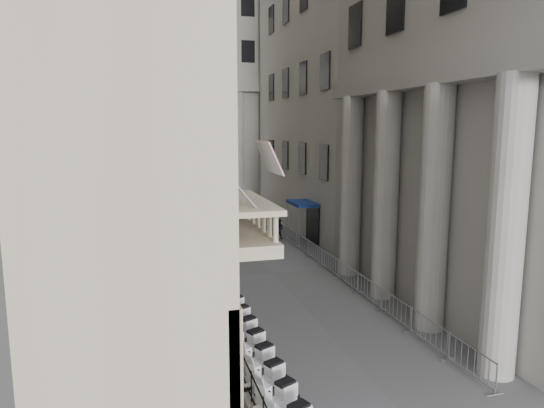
{
  "coord_description": "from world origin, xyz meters",
  "views": [
    {
      "loc": [
        -7.18,
        -6.85,
        8.28
      ],
      "look_at": [
        -0.78,
        16.42,
        4.5
      ],
      "focal_mm": 32.0,
      "sensor_mm": 36.0,
      "label": 1
    }
  ],
  "objects_px": {
    "info_kiosk": "(192,248)",
    "pedestrian_a": "(263,233)",
    "pedestrian_b": "(279,229)",
    "security_tent": "(198,211)",
    "street_lamp": "(202,184)"
  },
  "relations": [
    {
      "from": "info_kiosk",
      "to": "pedestrian_b",
      "type": "distance_m",
      "value": 8.3
    },
    {
      "from": "street_lamp",
      "to": "pedestrian_b",
      "type": "xyz_separation_m",
      "value": [
        6.03,
        2.69,
        -3.91
      ]
    },
    {
      "from": "street_lamp",
      "to": "security_tent",
      "type": "bearing_deg",
      "value": -113.67
    },
    {
      "from": "street_lamp",
      "to": "pedestrian_b",
      "type": "relative_size",
      "value": 5.16
    },
    {
      "from": "security_tent",
      "to": "pedestrian_b",
      "type": "relative_size",
      "value": 2.84
    },
    {
      "from": "security_tent",
      "to": "info_kiosk",
      "type": "height_order",
      "value": "security_tent"
    },
    {
      "from": "street_lamp",
      "to": "pedestrian_b",
      "type": "height_order",
      "value": "street_lamp"
    },
    {
      "from": "info_kiosk",
      "to": "pedestrian_b",
      "type": "relative_size",
      "value": 1.06
    },
    {
      "from": "street_lamp",
      "to": "info_kiosk",
      "type": "relative_size",
      "value": 4.86
    },
    {
      "from": "info_kiosk",
      "to": "pedestrian_a",
      "type": "distance_m",
      "value": 6.01
    },
    {
      "from": "street_lamp",
      "to": "pedestrian_b",
      "type": "distance_m",
      "value": 7.68
    },
    {
      "from": "pedestrian_a",
      "to": "pedestrian_b",
      "type": "xyz_separation_m",
      "value": [
        1.64,
        1.75,
        -0.17
      ]
    },
    {
      "from": "street_lamp",
      "to": "pedestrian_b",
      "type": "bearing_deg",
      "value": 35.81
    },
    {
      "from": "pedestrian_a",
      "to": "pedestrian_b",
      "type": "distance_m",
      "value": 2.4
    },
    {
      "from": "pedestrian_a",
      "to": "pedestrian_b",
      "type": "relative_size",
      "value": 1.22
    }
  ]
}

